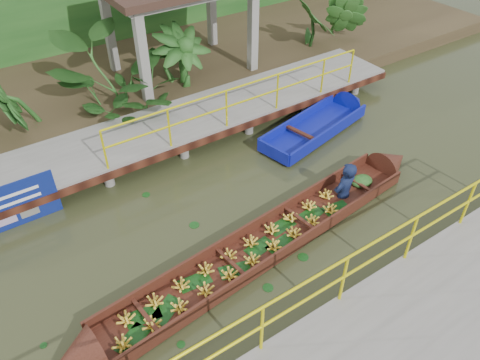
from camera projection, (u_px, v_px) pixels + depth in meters
ground at (205, 235)px, 9.73m from camera, size 80.00×80.00×0.00m
land_strip at (80, 86)px, 14.43m from camera, size 30.00×8.00×0.45m
far_dock at (134, 140)px, 11.65m from camera, size 16.00×2.06×1.66m
near_dock at (397, 357)px, 7.27m from camera, size 18.00×2.40×1.73m
foliage_backdrop at (42, 5)px, 14.93m from camera, size 30.00×0.80×4.00m
vendor_boat at (280, 229)px, 9.51m from camera, size 9.31×1.83×2.14m
moored_blue_boat at (334, 116)px, 13.15m from camera, size 4.08×1.82×0.94m
tropical_plants at (175, 55)px, 13.21m from camera, size 14.63×1.63×2.03m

